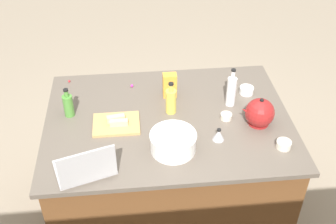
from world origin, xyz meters
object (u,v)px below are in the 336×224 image
at_px(mixing_bowl_large, 173,142).
at_px(bottle_vinegar, 231,91).
at_px(kitchen_timer, 219,135).
at_px(candy_bag, 170,85).
at_px(butter_stick_left, 116,118).
at_px(ramekin_medium, 246,90).
at_px(bottle_olive, 68,105).
at_px(kettle, 260,113).
at_px(bottle_oil, 171,101).
at_px(cutting_board, 116,124).
at_px(butter_stick_right, 119,123).
at_px(ramekin_wide, 284,144).
at_px(ramekin_small, 226,116).
at_px(laptop, 86,167).

bearing_deg(mixing_bowl_large, bottle_vinegar, -136.46).
relative_size(mixing_bowl_large, kitchen_timer, 3.48).
relative_size(mixing_bowl_large, candy_bag, 1.58).
bearing_deg(butter_stick_left, candy_bag, -144.82).
bearing_deg(butter_stick_left, kitchen_timer, 160.27).
bearing_deg(ramekin_medium, bottle_olive, 5.97).
height_order(kettle, candy_bag, kettle).
bearing_deg(mixing_bowl_large, bottle_oil, -93.90).
xyz_separation_m(bottle_oil, kitchen_timer, (-0.25, 0.29, -0.05)).
bearing_deg(cutting_board, kettle, 175.56).
height_order(butter_stick_right, ramekin_wide, butter_stick_right).
bearing_deg(ramekin_small, laptop, 24.69).
relative_size(mixing_bowl_large, kettle, 1.26).
height_order(cutting_board, ramekin_wide, ramekin_wide).
bearing_deg(laptop, cutting_board, -112.35).
relative_size(butter_stick_right, candy_bag, 0.65).
xyz_separation_m(kettle, butter_stick_left, (0.87, -0.09, -0.04)).
xyz_separation_m(bottle_oil, kettle, (-0.52, 0.17, -0.01)).
distance_m(mixing_bowl_large, ramekin_wide, 0.63).
bearing_deg(laptop, kettle, -162.51).
relative_size(mixing_bowl_large, ramekin_wide, 3.12).
bearing_deg(ramekin_small, butter_stick_left, -2.25).
distance_m(bottle_vinegar, ramekin_small, 0.18).
bearing_deg(ramekin_wide, kitchen_timer, -16.38).
relative_size(laptop, bottle_vinegar, 1.35).
relative_size(cutting_board, ramekin_medium, 3.02).
xyz_separation_m(ramekin_small, ramekin_medium, (-0.19, -0.26, 0.01)).
height_order(butter_stick_left, ramekin_small, butter_stick_left).
bearing_deg(bottle_olive, mixing_bowl_large, 147.95).
xyz_separation_m(bottle_olive, butter_stick_left, (-0.29, 0.11, -0.04)).
bearing_deg(ramekin_wide, butter_stick_left, -18.49).
bearing_deg(ramekin_wide, bottle_olive, -18.97).
height_order(kettle, ramekin_medium, kettle).
bearing_deg(cutting_board, bottle_olive, -24.23).
relative_size(ramekin_small, ramekin_wide, 0.83).
bearing_deg(kitchen_timer, bottle_oil, -49.59).
height_order(cutting_board, ramekin_medium, ramekin_medium).
bearing_deg(ramekin_small, kitchen_timer, 65.25).
bearing_deg(ramekin_medium, butter_stick_left, 14.76).
distance_m(bottle_olive, kitchen_timer, 0.95).
bearing_deg(bottle_oil, kettle, 162.15).
height_order(bottle_oil, ramekin_wide, bottle_oil).
bearing_deg(ramekin_wide, cutting_board, -17.29).
relative_size(bottle_vinegar, bottle_oil, 1.22).
height_order(bottle_vinegar, bottle_olive, bottle_vinegar).
distance_m(laptop, butter_stick_right, 0.41).
distance_m(mixing_bowl_large, candy_bag, 0.53).
distance_m(ramekin_medium, candy_bag, 0.52).
bearing_deg(cutting_board, butter_stick_right, 125.83).
height_order(butter_stick_right, ramekin_small, butter_stick_right).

